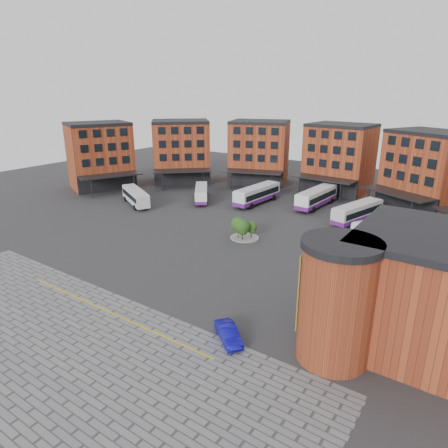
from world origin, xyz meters
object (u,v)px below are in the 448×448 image
Objects in this scene: tree_island at (243,227)px; blue_car at (229,334)px; bus_b at (201,193)px; bus_d at (316,197)px; bus_e at (357,212)px; bus_f at (388,229)px; bus_c at (257,194)px; bus_a at (136,196)px.

tree_island is 25.83m from blue_car.
bus_d is (20.90, 9.01, 0.33)m from bus_b.
bus_e is 40.54m from blue_car.
bus_f is at bearing -31.21° from bus_d.
bus_b is 0.81× the size of bus_e.
bus_e is (11.79, 17.99, -0.11)m from tree_island.
bus_d is (10.55, 4.43, 0.00)m from bus_c.
blue_car is (-5.58, -34.27, -1.12)m from bus_f.
bus_b is 30.49m from bus_e.
bus_d is at bearing 50.83° from blue_car.
tree_island is at bearing 67.44° from blue_car.
tree_island is at bearing -92.22° from bus_d.
tree_island reaches higher than blue_car.
bus_a is at bearing -169.12° from bus_b.
bus_f is (45.36, 7.55, 0.01)m from bus_a.
bus_e is at bearing -23.32° from bus_d.
bus_e is (9.30, -4.80, -0.11)m from bus_d.
bus_c reaches higher than bus_a.
bus_e is 2.76× the size of blue_car.
bus_c reaches higher than tree_island.
bus_c reaches higher than bus_b.
bus_f reaches higher than bus_e.
tree_island reaches higher than bus_a.
bus_a is 13.02m from bus_b.
bus_f is 34.74m from blue_car.
tree_island is at bearing -73.42° from bus_b.
bus_c is at bearing 113.71° from tree_island.
bus_f is at bearing -52.27° from bus_a.
bus_f reaches higher than bus_a.
bus_e is at bearing 39.40° from blue_car.
tree_island reaches higher than bus_e.
tree_island is 0.37× the size of bus_f.
bus_d is at bearing -29.65° from bus_a.
bus_d is at bearing -13.28° from bus_b.
bus_a is 47.93m from blue_car.
bus_d is 1.05× the size of bus_e.
bus_b is (-18.41, 13.78, -0.32)m from tree_island.
bus_d is 2.90× the size of blue_car.
bus_c is at bearing -153.24° from bus_d.
bus_f is (18.15, 11.74, -0.06)m from tree_island.
bus_d reaches higher than bus_f.
bus_c is at bearing -164.28° from bus_f.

